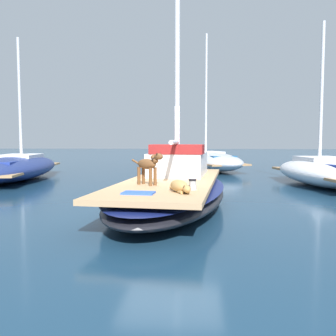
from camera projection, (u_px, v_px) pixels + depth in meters
ground_plane at (171, 206)px, 8.93m from camera, size 120.00×120.00×0.00m
sailboat_main at (171, 192)px, 8.90m from camera, size 3.19×7.44×0.66m
mast_main at (177, 48)px, 9.37m from camera, size 0.14×2.27×7.35m
cabin_house at (179, 162)px, 9.95m from camera, size 1.60×2.34×0.84m
dog_brown at (148, 165)px, 7.68m from camera, size 0.78×0.66×0.70m
dog_tan at (180, 186)px, 6.66m from camera, size 0.49×0.90×0.22m
deck_winch at (192, 185)px, 6.96m from camera, size 0.16×0.16×0.21m
deck_towel at (138, 193)px, 6.47m from camera, size 0.59×0.40×0.03m
moored_boat_far_astern at (210, 161)px, 19.31m from camera, size 4.47×6.35×7.26m
moored_boat_port_side at (15, 167)px, 14.88m from camera, size 3.78×8.05×5.90m
moored_boat_starboard_side at (328, 172)px, 12.79m from camera, size 3.41×6.38×5.85m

